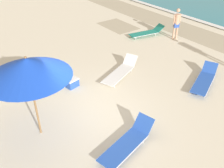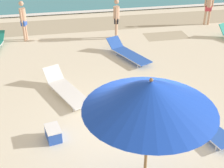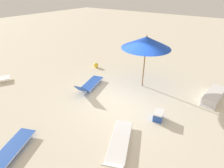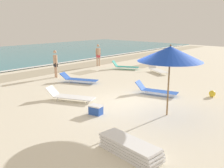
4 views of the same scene
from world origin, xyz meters
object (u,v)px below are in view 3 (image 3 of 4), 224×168
Objects in this scene: beach_umbrella at (146,42)px; beach_ball at (96,65)px; sun_lounger_mid_beach_solo at (5,155)px; sun_lounger_beside_umbrella at (119,144)px; sun_lounger_near_water_right at (90,84)px; lounger_stack at (214,96)px; cooler_box at (158,115)px.

beach_ball is (3.60, -0.42, -2.21)m from beach_umbrella.
beach_umbrella is at bearing -124.30° from sun_lounger_mid_beach_solo.
sun_lounger_near_water_right is (3.44, -2.42, 0.01)m from sun_lounger_beside_umbrella.
sun_lounger_near_water_right reaches higher than beach_ball.
sun_lounger_mid_beach_solo is (4.64, 7.37, 0.00)m from lounger_stack.
cooler_box is at bearing -147.43° from sun_lounger_mid_beach_solo.
sun_lounger_mid_beach_solo is at bearing 78.90° from beach_umbrella.
cooler_box reaches higher than beach_ball.
sun_lounger_mid_beach_solo is (-0.84, 4.79, -0.01)m from sun_lounger_near_water_right.
sun_lounger_mid_beach_solo is at bearing 19.41° from sun_lounger_beside_umbrella.
beach_umbrella is at bearing -151.74° from cooler_box.
lounger_stack is at bearing -168.74° from sun_lounger_near_water_right.
sun_lounger_beside_umbrella is (-1.30, 4.25, -2.15)m from beach_umbrella.
lounger_stack is 8.71m from sun_lounger_mid_beach_solo.
beach_ball is (2.30, -7.04, -0.05)m from sun_lounger_mid_beach_solo.
beach_umbrella is 1.16× the size of sun_lounger_mid_beach_solo.
sun_lounger_near_water_right is 3.92m from cooler_box.
sun_lounger_near_water_right is at bearing -105.79° from cooler_box.
sun_lounger_mid_beach_solo is at bearing 64.24° from lounger_stack.
sun_lounger_mid_beach_solo reaches higher than cooler_box.
sun_lounger_near_water_right is 4.86m from sun_lounger_mid_beach_solo.
sun_lounger_near_water_right reaches higher than sun_lounger_beside_umbrella.
beach_ball is at bearing 9.20° from lounger_stack.
sun_lounger_beside_umbrella is (2.04, 5.01, 0.01)m from lounger_stack.
sun_lounger_beside_umbrella is 2.19m from cooler_box.
beach_umbrella is 8.70× the size of beach_ball.
sun_lounger_mid_beach_solo is at bearing 85.93° from sun_lounger_near_water_right.
sun_lounger_beside_umbrella is at bearing 130.85° from sun_lounger_near_water_right.
lounger_stack is 5.41m from sun_lounger_beside_umbrella.
beach_umbrella is at bearing 19.15° from lounger_stack.
lounger_stack is at bearing -135.18° from sun_lounger_beside_umbrella.
sun_lounger_beside_umbrella is 6.77m from beach_ball.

